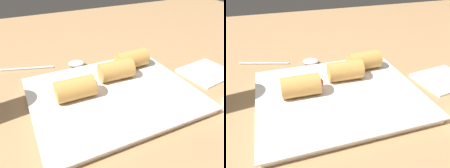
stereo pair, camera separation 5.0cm
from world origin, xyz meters
The scene contains 7 objects.
table_surface centered at (0.00, 0.00, 1.00)cm, with size 180.00×140.00×2.00cm.
serving_plate centered at (2.07, -0.35, 2.76)cm, with size 31.17×25.76×1.50cm.
roll_front_left centered at (8.71, -1.25, 5.53)cm, with size 7.99×4.19×4.07cm.
roll_front_right centered at (-1.16, -4.26, 5.53)cm, with size 8.04×4.37×4.07cm.
roll_back_left centered at (-6.80, -7.38, 5.53)cm, with size 8.07×4.49×4.07cm.
spoon centered at (6.01, -16.79, 2.65)cm, with size 19.95×7.81×1.42cm.
napkin centered at (-22.23, 0.72, 2.30)cm, with size 12.06×10.59×0.60cm.
Camera 2 is at (12.73, 33.51, 27.76)cm, focal length 35.00 mm.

